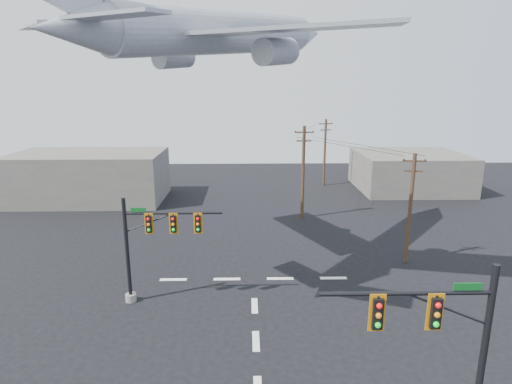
{
  "coord_description": "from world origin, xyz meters",
  "views": [
    {
      "loc": [
        -0.46,
        -17.42,
        14.16
      ],
      "look_at": [
        0.03,
        5.0,
        8.49
      ],
      "focal_mm": 30.0,
      "sensor_mm": 36.0,
      "label": 1
    }
  ],
  "objects_px": {
    "signal_mast_far": "(151,245)",
    "utility_pole_c": "(325,151)",
    "utility_pole_b": "(303,171)",
    "signal_mast_near": "(449,353)",
    "utility_pole_a": "(410,207)",
    "airliner": "(223,33)"
  },
  "relations": [
    {
      "from": "signal_mast_far",
      "to": "utility_pole_c",
      "type": "relative_size",
      "value": 0.76
    },
    {
      "from": "utility_pole_c",
      "to": "utility_pole_b",
      "type": "bearing_deg",
      "value": -116.06
    },
    {
      "from": "signal_mast_far",
      "to": "utility_pole_b",
      "type": "bearing_deg",
      "value": 56.15
    },
    {
      "from": "signal_mast_near",
      "to": "utility_pole_a",
      "type": "height_order",
      "value": "utility_pole_a"
    },
    {
      "from": "utility_pole_b",
      "to": "utility_pole_c",
      "type": "height_order",
      "value": "utility_pole_b"
    },
    {
      "from": "signal_mast_near",
      "to": "signal_mast_far",
      "type": "height_order",
      "value": "signal_mast_near"
    },
    {
      "from": "signal_mast_near",
      "to": "utility_pole_c",
      "type": "relative_size",
      "value": 0.82
    },
    {
      "from": "signal_mast_near",
      "to": "signal_mast_far",
      "type": "relative_size",
      "value": 1.08
    },
    {
      "from": "airliner",
      "to": "utility_pole_b",
      "type": "bearing_deg",
      "value": 8.6
    },
    {
      "from": "signal_mast_far",
      "to": "airliner",
      "type": "bearing_deg",
      "value": 45.21
    },
    {
      "from": "utility_pole_a",
      "to": "utility_pole_b",
      "type": "bearing_deg",
      "value": 126.24
    },
    {
      "from": "signal_mast_near",
      "to": "signal_mast_far",
      "type": "distance_m",
      "value": 18.42
    },
    {
      "from": "utility_pole_a",
      "to": "utility_pole_c",
      "type": "xyz_separation_m",
      "value": [
        -1.9,
        27.5,
        0.23
      ]
    },
    {
      "from": "signal_mast_far",
      "to": "utility_pole_a",
      "type": "xyz_separation_m",
      "value": [
        19.22,
        6.09,
        0.66
      ]
    },
    {
      "from": "utility_pole_b",
      "to": "utility_pole_c",
      "type": "relative_size",
      "value": 1.06
    },
    {
      "from": "utility_pole_a",
      "to": "utility_pole_c",
      "type": "height_order",
      "value": "utility_pole_c"
    },
    {
      "from": "utility_pole_a",
      "to": "utility_pole_b",
      "type": "distance_m",
      "value": 14.05
    },
    {
      "from": "airliner",
      "to": "utility_pole_a",
      "type": "bearing_deg",
      "value": -46.79
    },
    {
      "from": "utility_pole_b",
      "to": "airliner",
      "type": "bearing_deg",
      "value": -116.73
    },
    {
      "from": "signal_mast_near",
      "to": "utility_pole_a",
      "type": "relative_size",
      "value": 0.86
    },
    {
      "from": "signal_mast_near",
      "to": "signal_mast_far",
      "type": "bearing_deg",
      "value": 139.42
    },
    {
      "from": "signal_mast_near",
      "to": "utility_pole_c",
      "type": "bearing_deg",
      "value": 85.82
    }
  ]
}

